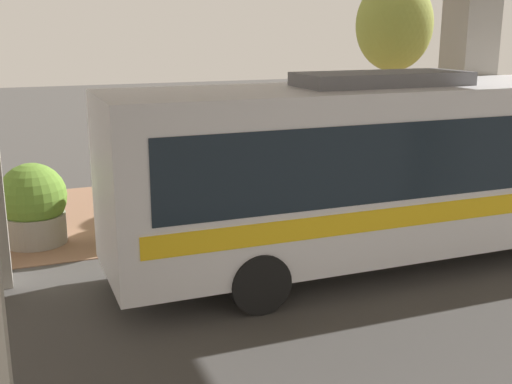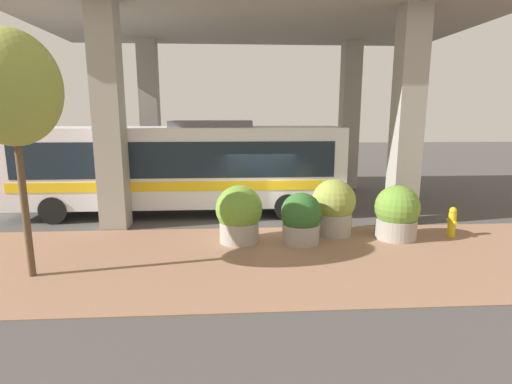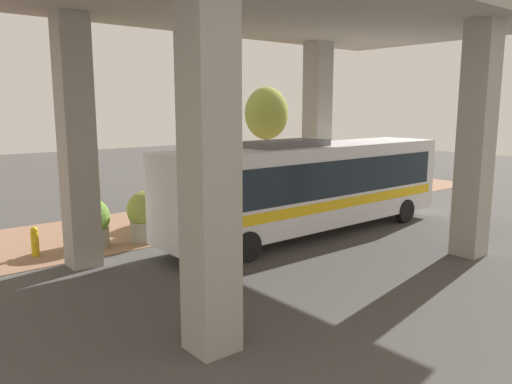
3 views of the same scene
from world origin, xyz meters
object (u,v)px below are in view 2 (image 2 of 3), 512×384
fire_hydrant (452,222)px  planter_back (301,219)px  bus (179,164)px  street_tree_near (11,89)px  planter_middle (397,213)px  planter_extra (239,214)px  planter_front (334,207)px

fire_hydrant → planter_back: size_ratio=0.63×
bus → street_tree_near: size_ratio=2.17×
bus → planter_middle: 8.21m
planter_extra → street_tree_near: bearing=114.4°
bus → fire_hydrant: bus is taller
planter_middle → bus: bearing=63.1°
bus → fire_hydrant: 9.92m
planter_extra → street_tree_near: (-2.34, 5.15, 3.60)m
planter_extra → bus: bearing=31.1°
planter_middle → fire_hydrant: bearing=-89.2°
planter_middle → planter_extra: planter_extra is taller
bus → planter_middle: size_ratio=7.29×
planter_front → street_tree_near: size_ratio=0.32×
planter_front → planter_extra: planter_front is taller
fire_hydrant → planter_back: planter_back is taller
planter_front → fire_hydrant: bearing=-98.2°
bus → fire_hydrant: size_ratio=12.60×
fire_hydrant → planter_back: bearing=93.1°
planter_middle → street_tree_near: bearing=103.2°
bus → planter_back: size_ratio=7.95×
bus → planter_front: bus is taller
planter_extra → street_tree_near: size_ratio=0.31×
planter_front → planter_extra: (-0.60, 3.11, -0.04)m
fire_hydrant → planter_extra: bearing=90.5°
planter_front → planter_back: 1.47m
planter_back → fire_hydrant: bearing=-86.9°
planter_middle → planter_back: (-0.24, 3.11, -0.06)m
fire_hydrant → planter_middle: size_ratio=0.58×
planter_front → planter_extra: 3.16m
planter_middle → planter_back: bearing=94.5°
fire_hydrant → planter_front: planter_front is taller
bus → planter_middle: (-3.68, -7.24, -1.15)m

